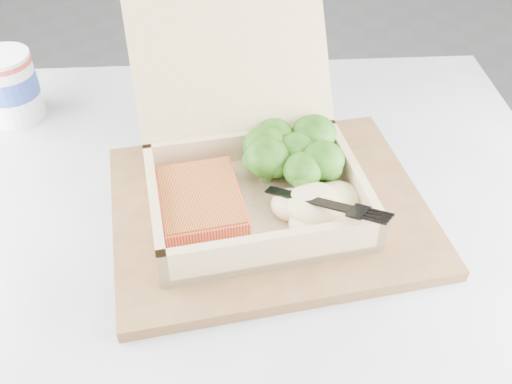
# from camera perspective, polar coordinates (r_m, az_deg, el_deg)

# --- Properties ---
(floor) EXTENTS (4.00, 4.00, 0.00)m
(floor) POSITION_cam_1_polar(r_m,az_deg,el_deg) (1.49, 0.79, -10.39)
(floor) COLOR gray
(floor) RESTS_ON ground
(cafe_table) EXTENTS (0.91, 0.91, 0.73)m
(cafe_table) POSITION_cam_1_polar(r_m,az_deg,el_deg) (0.77, -1.65, -15.21)
(cafe_table) COLOR black
(cafe_table) RESTS_ON floor
(serving_tray) EXTENTS (0.41, 0.37, 0.01)m
(serving_tray) POSITION_cam_1_polar(r_m,az_deg,el_deg) (0.65, 1.29, -1.65)
(serving_tray) COLOR brown
(serving_tray) RESTS_ON cafe_table
(takeout_container) EXTENTS (0.30, 0.34, 0.19)m
(takeout_container) POSITION_cam_1_polar(r_m,az_deg,el_deg) (0.64, -0.84, 4.18)
(takeout_container) COLOR tan
(takeout_container) RESTS_ON serving_tray
(salmon_fillet) EXTENTS (0.12, 0.13, 0.02)m
(salmon_fillet) POSITION_cam_1_polar(r_m,az_deg,el_deg) (0.62, -5.58, -1.01)
(salmon_fillet) COLOR #FB5931
(salmon_fillet) RESTS_ON takeout_container
(broccoli_pile) EXTENTS (0.12, 0.12, 0.04)m
(broccoli_pile) POSITION_cam_1_polar(r_m,az_deg,el_deg) (0.66, 3.96, 3.52)
(broccoli_pile) COLOR #3E801C
(broccoli_pile) RESTS_ON takeout_container
(mashed_potatoes) EXTENTS (0.10, 0.09, 0.04)m
(mashed_potatoes) POSITION_cam_1_polar(r_m,az_deg,el_deg) (0.61, 5.96, -1.26)
(mashed_potatoes) COLOR #D1BE87
(mashed_potatoes) RESTS_ON takeout_container
(plastic_fork) EXTENTS (0.13, 0.10, 0.03)m
(plastic_fork) POSITION_cam_1_polar(r_m,az_deg,el_deg) (0.60, 3.60, 0.09)
(plastic_fork) COLOR black
(plastic_fork) RESTS_ON mashed_potatoes
(paper_cup) EXTENTS (0.07, 0.07, 0.09)m
(paper_cup) POSITION_cam_1_polar(r_m,az_deg,el_deg) (0.85, -23.42, 9.86)
(paper_cup) COLOR white
(paper_cup) RESTS_ON cafe_table
(receipt) EXTENTS (0.11, 0.16, 0.00)m
(receipt) POSITION_cam_1_polar(r_m,az_deg,el_deg) (0.78, -1.14, 6.55)
(receipt) COLOR white
(receipt) RESTS_ON cafe_table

